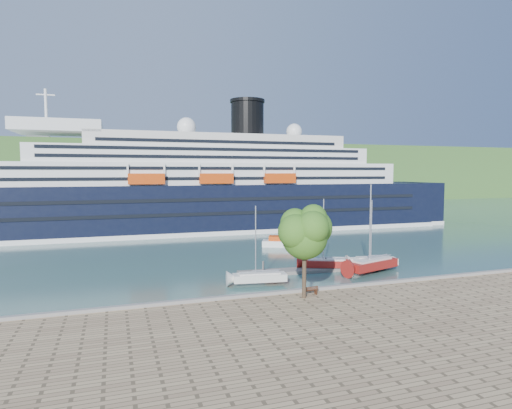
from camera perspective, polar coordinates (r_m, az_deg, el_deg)
name	(u,v)px	position (r m, az deg, el deg)	size (l,w,h in m)	color
ground	(321,299)	(43.45, 8.67, -12.37)	(400.00, 400.00, 0.00)	#325A57
far_hillside	(161,173)	(182.99, -12.50, 4.12)	(400.00, 50.00, 24.00)	#325522
quay_coping	(322,288)	(42.97, 8.81, -10.97)	(220.00, 0.50, 0.30)	slate
cruise_ship	(187,164)	(90.70, -9.18, 5.32)	(125.24, 18.24, 28.12)	black
park_bench	(310,290)	(41.01, 7.22, -11.25)	(1.45, 0.60, 0.93)	#4A2815
promenade_tree	(304,248)	(39.08, 6.48, -5.77)	(5.58, 5.58, 9.24)	#2C661A
floating_pontoon	(310,270)	(54.65, 7.27, -8.64)	(18.46, 2.26, 0.41)	gray
sailboat_white_near	(260,247)	(47.12, 0.49, -5.75)	(6.50, 1.81, 8.40)	silver
sailboat_red	(327,236)	(54.89, 9.45, -4.22)	(6.72, 1.87, 8.68)	maroon
sailboat_white_far	(375,236)	(57.70, 15.53, -4.02)	(6.53, 1.81, 8.43)	silver
tender_launch	(282,241)	(71.75, 3.45, -4.92)	(6.50, 2.22, 1.80)	#C63C0B
sailboat_extra	(373,231)	(54.46, 15.33, -3.44)	(8.09, 2.25, 10.45)	maroon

